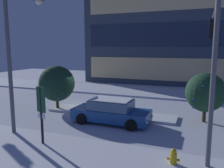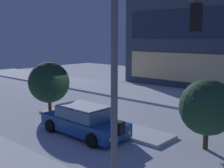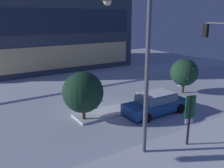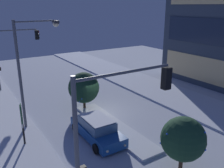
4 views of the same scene
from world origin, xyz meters
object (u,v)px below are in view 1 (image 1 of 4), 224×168
Objects in this scene: traffic_light_corner_near_right at (213,53)px; decorated_tree_median at (57,83)px; fire_hydrant at (173,158)px; decorated_tree_left_of_median at (205,92)px; street_lamp_arched at (19,38)px; car_near at (111,111)px; parking_info_sign at (41,109)px.

traffic_light_corner_near_right is 1.93× the size of decorated_tree_median.
decorated_tree_left_of_median is (1.11, 6.41, 1.50)m from fire_hydrant.
traffic_light_corner_near_right is 9.65m from street_lamp_arched.
decorated_tree_median is (-4.87, 1.48, 1.25)m from car_near.
decorated_tree_left_of_median is at bearing 23.79° from car_near.
street_lamp_arched is at bearing -80.94° from decorated_tree_median.
traffic_light_corner_near_right is 4.98m from decorated_tree_left_of_median.
car_near is 0.76× the size of traffic_light_corner_near_right.
fire_hydrant is (4.19, -4.15, -0.35)m from car_near.
parking_info_sign reaches higher than fire_hydrant.
fire_hydrant is 0.25× the size of decorated_tree_left_of_median.
decorated_tree_left_of_median is at bearing 1.51° from traffic_light_corner_near_right.
car_near is 6.65m from street_lamp_arched.
parking_info_sign is 0.86× the size of decorated_tree_median.
street_lamp_arched is 2.52× the size of decorated_tree_left_of_median.
fire_hydrant is at bearing 149.57° from traffic_light_corner_near_right.
street_lamp_arched is 2.36× the size of decorated_tree_median.
decorated_tree_median is (-10.28, 3.53, -2.38)m from traffic_light_corner_near_right.
decorated_tree_left_of_median is (5.30, 2.26, 1.14)m from car_near.
fire_hydrant is at bearing -73.26° from parking_info_sign.
car_near is 6.41× the size of fire_hydrant.
street_lamp_arched is at bearing -151.85° from decorated_tree_left_of_median.
car_near is 4.81m from parking_info_sign.
decorated_tree_left_of_median is at bearing -32.01° from parking_info_sign.
traffic_light_corner_near_right is (5.41, -2.06, 3.62)m from car_near.
parking_info_sign is at bearing 107.78° from traffic_light_corner_near_right.
parking_info_sign is (-7.15, -2.29, -2.55)m from traffic_light_corner_near_right.
fire_hydrant is 6.68m from decorated_tree_left_of_median.
traffic_light_corner_near_right is 2.23× the size of parking_info_sign.
decorated_tree_median is at bearing 163.76° from car_near.
traffic_light_corner_near_right reaches higher than car_near.
traffic_light_corner_near_right is 11.13m from decorated_tree_median.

